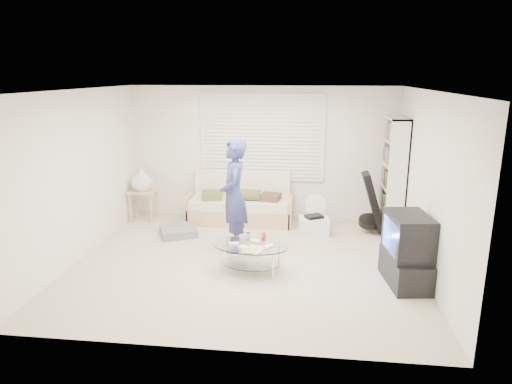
# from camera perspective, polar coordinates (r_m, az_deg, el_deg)

# --- Properties ---
(ground) EXTENTS (5.00, 5.00, 0.00)m
(ground) POSITION_cam_1_polar(r_m,az_deg,el_deg) (6.88, -1.23, -8.69)
(ground) COLOR #BAAE90
(ground) RESTS_ON ground
(room_shell) EXTENTS (5.02, 4.52, 2.51)m
(room_shell) POSITION_cam_1_polar(r_m,az_deg,el_deg) (6.88, -0.75, 5.49)
(room_shell) COLOR white
(room_shell) RESTS_ON ground
(window_blinds) EXTENTS (2.32, 0.08, 1.62)m
(window_blinds) POSITION_cam_1_polar(r_m,az_deg,el_deg) (8.58, 0.77, 6.80)
(window_blinds) COLOR silver
(window_blinds) RESTS_ON ground
(futon_sofa) EXTENTS (1.95, 0.79, 0.95)m
(futon_sofa) POSITION_cam_1_polar(r_m,az_deg,el_deg) (8.57, -1.95, -1.70)
(futon_sofa) COLOR tan
(futon_sofa) RESTS_ON ground
(grey_floor_pillow) EXTENTS (0.78, 0.78, 0.13)m
(grey_floor_pillow) POSITION_cam_1_polar(r_m,az_deg,el_deg) (8.05, -9.68, -4.83)
(grey_floor_pillow) COLOR slate
(grey_floor_pillow) RESTS_ON ground
(side_table) EXTENTS (0.51, 0.41, 1.00)m
(side_table) POSITION_cam_1_polar(r_m,az_deg,el_deg) (8.83, -14.04, 1.26)
(side_table) COLOR tan
(side_table) RESTS_ON ground
(bookshelf) EXTENTS (0.32, 0.85, 2.01)m
(bookshelf) POSITION_cam_1_polar(r_m,az_deg,el_deg) (8.17, 16.72, 1.90)
(bookshelf) COLOR white
(bookshelf) RESTS_ON ground
(guitar_case) EXTENTS (0.45, 0.40, 1.05)m
(guitar_case) POSITION_cam_1_polar(r_m,az_deg,el_deg) (8.17, 14.35, -1.80)
(guitar_case) COLOR black
(guitar_case) RESTS_ON ground
(floor_fan) EXTENTS (0.39, 0.26, 0.64)m
(floor_fan) POSITION_cam_1_polar(r_m,az_deg,el_deg) (8.26, 7.44, -2.01)
(floor_fan) COLOR white
(floor_fan) RESTS_ON ground
(storage_bin) EXTENTS (0.53, 0.39, 0.36)m
(storage_bin) POSITION_cam_1_polar(r_m,az_deg,el_deg) (7.98, 7.23, -4.21)
(storage_bin) COLOR white
(storage_bin) RESTS_ON ground
(tv_unit) EXTENTS (0.58, 0.93, 0.96)m
(tv_unit) POSITION_cam_1_polar(r_m,az_deg,el_deg) (6.35, 18.32, -6.97)
(tv_unit) COLOR black
(tv_unit) RESTS_ON ground
(coffee_table) EXTENTS (1.15, 0.81, 0.52)m
(coffee_table) POSITION_cam_1_polar(r_m,az_deg,el_deg) (6.44, -0.70, -7.23)
(coffee_table) COLOR silver
(coffee_table) RESTS_ON ground
(standing_person) EXTENTS (0.54, 0.71, 1.77)m
(standing_person) POSITION_cam_1_polar(r_m,az_deg,el_deg) (7.04, -2.78, -0.51)
(standing_person) COLOR navy
(standing_person) RESTS_ON ground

